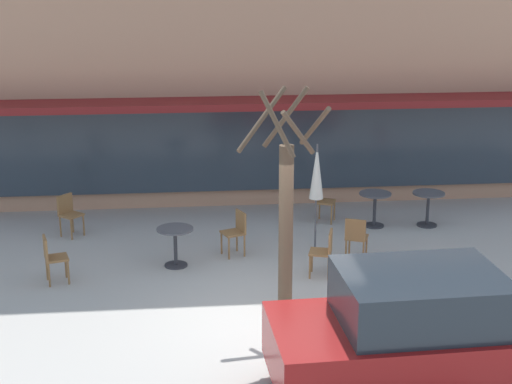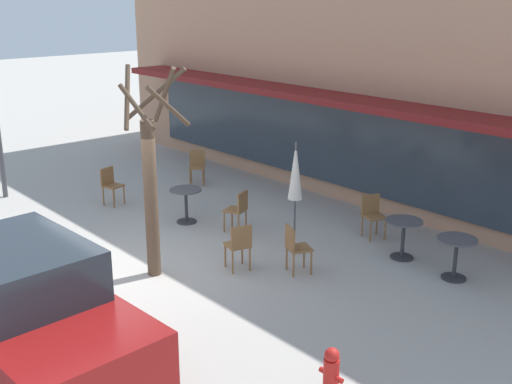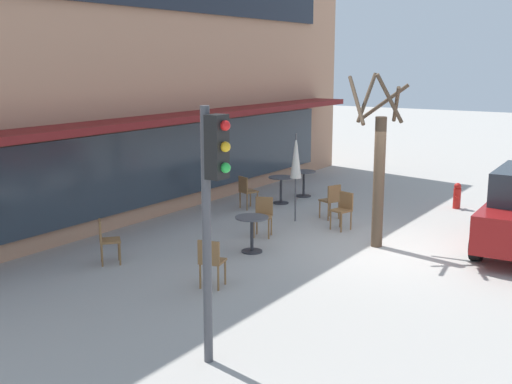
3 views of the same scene
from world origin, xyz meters
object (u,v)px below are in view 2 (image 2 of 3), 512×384
object	(u,v)px
cafe_chair_1	(238,208)
cafe_chair_2	(197,164)
cafe_table_streetside	(456,252)
cafe_chair_0	(373,213)
cafe_table_by_tree	(186,200)
fire_hydrant	(331,373)
cafe_table_near_wall	(403,232)
cafe_chair_3	(111,183)
patio_umbrella_green_folded	(295,172)
cafe_chair_5	(295,246)
street_tree	(151,181)
parked_sedan	(24,310)
cafe_chair_4	(239,244)

from	to	relation	value
cafe_chair_1	cafe_chair_2	world-z (taller)	same
cafe_table_streetside	cafe_chair_2	bearing A→B (deg)	179.16
cafe_chair_0	cafe_chair_1	world-z (taller)	same
cafe_table_streetside	cafe_table_by_tree	xyz separation A→B (m)	(-5.51, -1.84, 0.00)
cafe_chair_2	fire_hydrant	world-z (taller)	cafe_chair_2
fire_hydrant	cafe_table_near_wall	bearing A→B (deg)	115.87
cafe_chair_3	fire_hydrant	size ratio (longest dim) A/B	1.26
patio_umbrella_green_folded	cafe_chair_0	bearing A→B (deg)	75.52
cafe_chair_5	street_tree	world-z (taller)	street_tree
cafe_chair_5	cafe_table_streetside	bearing A→B (deg)	43.52
cafe_chair_3	cafe_chair_0	bearing A→B (deg)	28.45
cafe_chair_3	street_tree	world-z (taller)	street_tree
cafe_table_by_tree	street_tree	distance (m)	2.97
cafe_table_by_tree	cafe_chair_5	xyz separation A→B (m)	(3.47, -0.10, 0.01)
cafe_chair_1	parked_sedan	xyz separation A→B (m)	(2.12, -5.43, 0.35)
fire_hydrant	street_tree	bearing A→B (deg)	174.96
cafe_chair_3	cafe_chair_4	size ratio (longest dim) A/B	1.00
cafe_chair_3	cafe_chair_5	distance (m)	5.70
cafe_chair_4	cafe_chair_5	size ratio (longest dim) A/B	1.00
cafe_chair_1	cafe_chair_3	bearing A→B (deg)	-162.19
street_tree	cafe_table_near_wall	bearing A→B (deg)	57.42
cafe_table_near_wall	parked_sedan	size ratio (longest dim) A/B	0.18
cafe_table_near_wall	cafe_chair_5	distance (m)	2.19
parked_sedan	fire_hydrant	world-z (taller)	parked_sedan
cafe_chair_5	parked_sedan	xyz separation A→B (m)	(-0.16, -4.85, 0.35)
cafe_table_streetside	cafe_chair_3	xyz separation A→B (m)	(-7.72, -2.45, 0.01)
cafe_table_streetside	street_tree	world-z (taller)	street_tree
parked_sedan	cafe_chair_0	bearing A→B (deg)	90.50
patio_umbrella_green_folded	street_tree	xyz separation A→B (m)	(-0.95, -2.56, 0.10)
patio_umbrella_green_folded	cafe_chair_3	distance (m)	5.25
patio_umbrella_green_folded	cafe_chair_3	xyz separation A→B (m)	(-5.00, -1.17, -1.10)
cafe_chair_1	cafe_table_near_wall	bearing A→B (deg)	24.50
cafe_chair_1	street_tree	world-z (taller)	street_tree
cafe_chair_5	cafe_chair_4	bearing A→B (deg)	-137.27
patio_umbrella_green_folded	cafe_chair_3	world-z (taller)	patio_umbrella_green_folded
cafe_table_by_tree	patio_umbrella_green_folded	xyz separation A→B (m)	(2.79, 0.56, 1.11)
cafe_chair_1	cafe_chair_3	xyz separation A→B (m)	(-3.40, -1.09, 0.00)
cafe_chair_1	cafe_chair_2	bearing A→B (deg)	156.90
cafe_table_streetside	cafe_chair_2	xyz separation A→B (m)	(-7.75, 0.11, 0.01)
cafe_table_by_tree	cafe_chair_2	size ratio (longest dim) A/B	0.85
cafe_table_near_wall	fire_hydrant	world-z (taller)	cafe_table_near_wall
patio_umbrella_green_folded	cafe_chair_0	xyz separation A→B (m)	(0.46, 1.79, -1.10)
cafe_chair_0	street_tree	bearing A→B (deg)	-108.05
fire_hydrant	cafe_chair_0	bearing A→B (deg)	123.77
patio_umbrella_green_folded	parked_sedan	world-z (taller)	patio_umbrella_green_folded
patio_umbrella_green_folded	cafe_chair_2	size ratio (longest dim) A/B	2.47
cafe_chair_5	street_tree	size ratio (longest dim) A/B	0.24
cafe_chair_0	cafe_chair_5	bearing A→B (deg)	-84.88
cafe_table_by_tree	parked_sedan	world-z (taller)	parked_sedan
cafe_chair_4	parked_sedan	world-z (taller)	parked_sedan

